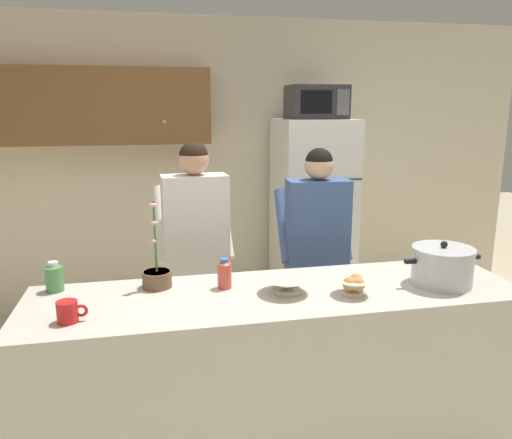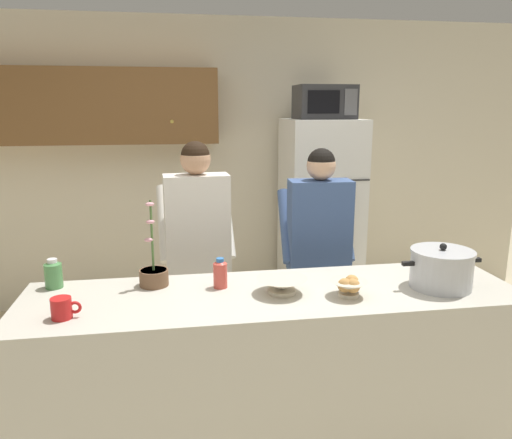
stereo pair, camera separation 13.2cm
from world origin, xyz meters
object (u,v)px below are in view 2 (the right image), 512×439
(refrigerator, at_px, (320,218))
(empty_bowl, at_px, (282,284))
(bread_bowl, at_px, (349,286))
(cooking_pot, at_px, (441,269))
(microwave, at_px, (324,102))
(person_by_sink, at_px, (319,240))
(bottle_mid_counter, at_px, (53,274))
(coffee_mug, at_px, (62,308))
(bottle_near_edge, at_px, (220,273))
(potted_orchid, at_px, (154,274))
(person_near_pot, at_px, (197,236))

(refrigerator, bearing_deg, empty_bowl, -111.99)
(bread_bowl, bearing_deg, cooking_pot, 5.21)
(microwave, relative_size, cooking_pot, 1.12)
(person_by_sink, relative_size, bottle_mid_counter, 10.22)
(cooking_pot, distance_m, bread_bowl, 0.51)
(coffee_mug, bearing_deg, bottle_near_edge, 20.43)
(coffee_mug, height_order, bread_bowl, bread_bowl)
(microwave, bearing_deg, potted_orchid, -130.39)
(person_near_pot, bearing_deg, microwave, 41.60)
(potted_orchid, bearing_deg, microwave, 49.61)
(person_by_sink, bearing_deg, refrigerator, 72.85)
(coffee_mug, xyz_separation_m, bottle_near_edge, (0.72, 0.27, 0.03))
(bread_bowl, xyz_separation_m, potted_orchid, (-0.95, 0.31, 0.01))
(potted_orchid, bearing_deg, cooking_pot, -10.28)
(refrigerator, xyz_separation_m, empty_bowl, (-0.76, -1.87, 0.10))
(coffee_mug, bearing_deg, bread_bowl, 1.81)
(empty_bowl, distance_m, potted_orchid, 0.67)
(coffee_mug, distance_m, empty_bowl, 1.03)
(microwave, relative_size, empty_bowl, 1.89)
(microwave, xyz_separation_m, bread_bowl, (-0.44, -1.94, -0.89))
(potted_orchid, bearing_deg, bread_bowl, -18.13)
(cooking_pot, distance_m, potted_orchid, 1.48)
(refrigerator, bearing_deg, person_by_sink, -107.15)
(person_by_sink, xyz_separation_m, potted_orchid, (-1.04, -0.53, 0.01))
(microwave, xyz_separation_m, person_near_pot, (-1.13, -1.01, -0.86))
(empty_bowl, xyz_separation_m, bottle_mid_counter, (-1.14, 0.27, 0.03))
(person_near_pot, relative_size, person_by_sink, 1.03)
(empty_bowl, height_order, bottle_near_edge, bottle_near_edge)
(microwave, height_order, bottle_near_edge, microwave)
(empty_bowl, distance_m, bottle_mid_counter, 1.17)
(cooking_pot, height_order, empty_bowl, cooking_pot)
(person_near_pot, height_order, person_by_sink, person_near_pot)
(empty_bowl, bearing_deg, person_near_pot, 114.13)
(bread_bowl, height_order, bottle_near_edge, bottle_near_edge)
(coffee_mug, distance_m, potted_orchid, 0.52)
(person_near_pot, relative_size, bottle_near_edge, 10.31)
(coffee_mug, relative_size, bottle_near_edge, 0.83)
(bottle_near_edge, bearing_deg, refrigerator, 58.86)
(coffee_mug, relative_size, potted_orchid, 0.29)
(person_by_sink, height_order, cooking_pot, person_by_sink)
(person_by_sink, bearing_deg, cooking_pot, -62.41)
(cooking_pot, bearing_deg, microwave, 92.09)
(cooking_pot, relative_size, coffee_mug, 3.27)
(bread_bowl, bearing_deg, person_near_pot, 126.47)
(microwave, height_order, bread_bowl, microwave)
(refrigerator, relative_size, bread_bowl, 9.25)
(bread_bowl, bearing_deg, coffee_mug, -178.19)
(microwave, distance_m, bottle_near_edge, 2.19)
(person_near_pot, relative_size, bottle_mid_counter, 10.52)
(bread_bowl, distance_m, bottle_near_edge, 0.65)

